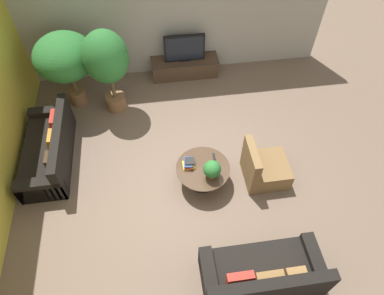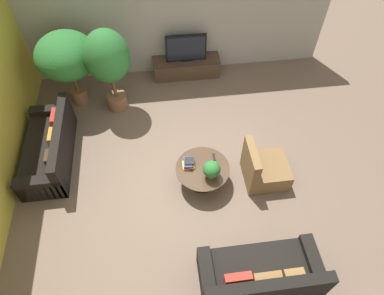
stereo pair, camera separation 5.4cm
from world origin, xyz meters
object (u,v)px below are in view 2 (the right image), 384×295
Objects in this scene: media_console at (186,67)px; couch_near_entry at (260,276)px; armchair_wicker at (263,169)px; television at (186,48)px; potted_palm_corner at (108,60)px; potted_palm_tall at (66,57)px; potted_plant_tabletop at (212,170)px; couch_by_wall at (50,149)px; coffee_table at (202,172)px.

media_console is 0.88× the size of couch_near_entry.
armchair_wicker is (0.56, 1.93, -0.02)m from couch_near_entry.
potted_palm_corner is at bearing -151.35° from television.
potted_palm_tall is at bearing -166.37° from television.
media_console is 5.17m from couch_near_entry.
potted_palm_tall is at bearing 54.24° from armchair_wicker.
potted_palm_tall reaches higher than television.
couch_near_entry is at bearing -75.33° from potted_plant_tabletop.
television is 0.48× the size of couch_by_wall.
potted_palm_tall is (-3.06, 4.53, 0.94)m from couch_near_entry.
couch_near_entry is (0.53, -5.15, 0.05)m from media_console.
potted_palm_tall reaches higher than couch_by_wall.
couch_near_entry is at bearing -73.32° from coffee_table.
armchair_wicker is (1.09, -3.22, 0.04)m from media_console.
armchair_wicker is 0.44× the size of potted_palm_corner.
television is 1.10× the size of armchair_wicker.
couch_near_entry reaches higher than coffee_table.
television is at bearing 18.64° from armchair_wicker.
coffee_table is 2.66× the size of potted_plant_tabletop.
coffee_table is 3.04m from couch_by_wall.
potted_palm_corner is at bearing 125.35° from potted_plant_tabletop.
potted_palm_corner is (-1.67, -0.92, 1.07)m from media_console.
media_console is 1.87× the size of armchair_wicker.
couch_near_entry is at bearing 49.95° from couch_by_wall.
potted_plant_tabletop reaches higher than media_console.
armchair_wicker is at bearing -39.87° from potted_palm_corner.
couch_by_wall is 1.02× the size of potted_palm_corner.
media_console is at bearing 88.80° from coffee_table.
media_console is at bearing 28.69° from potted_palm_corner.
television is 3.73m from couch_by_wall.
potted_palm_tall reaches higher than armchair_wicker.
armchair_wicker is at bearing 7.68° from potted_plant_tabletop.
coffee_table is 0.54× the size of couch_near_entry.
potted_palm_tall is (-2.53, -0.62, 0.99)m from media_console.
potted_plant_tabletop is at bearing 97.68° from armchair_wicker.
couch_near_entry is (3.48, -2.92, 0.00)m from couch_by_wall.
coffee_table is 0.41m from potted_plant_tabletop.
potted_palm_tall is 0.91m from potted_palm_corner.
television is at bearing 13.63° from potted_palm_tall.
potted_palm_corner is (-2.20, 4.23, 1.02)m from couch_near_entry.
media_console is 4.29× the size of potted_plant_tabletop.
media_console is 1.62× the size of coffee_table.
television reaches higher than armchair_wicker.
couch_by_wall is 5.29× the size of potted_plant_tabletop.
potted_plant_tabletop is (0.06, -3.36, -0.13)m from television.
coffee_table is at bearing -45.97° from potted_palm_tall.
armchair_wicker is 3.74m from potted_palm_corner.
couch_near_entry is (0.59, -1.98, -0.02)m from coffee_table.
couch_by_wall is 3.24m from potted_plant_tabletop.
potted_palm_corner reaches higher than potted_palm_tall.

